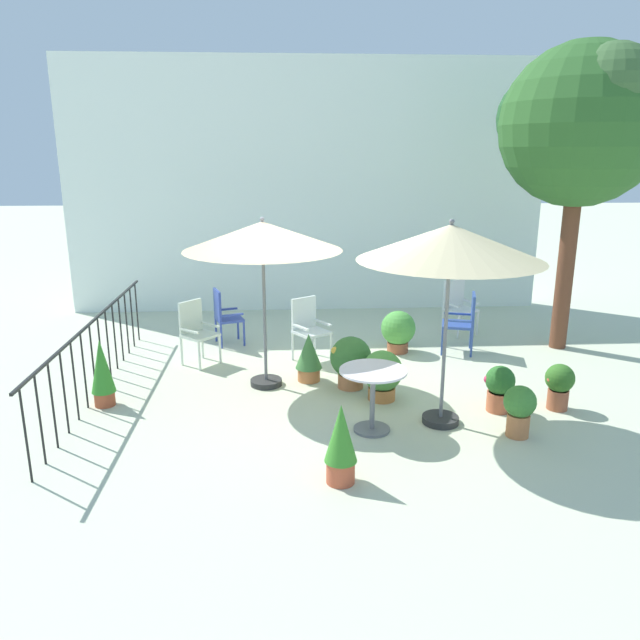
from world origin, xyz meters
TOP-DOWN VIEW (x-y plane):
  - ground_plane at (0.00, 0.00)m, footprint 60.00×60.00m
  - villa_facade at (0.00, 4.45)m, footprint 9.44×0.30m
  - terrace_railing at (-3.01, 0.00)m, footprint 0.03×5.08m
  - shade_tree at (4.09, 1.56)m, footprint 2.58×2.45m
  - patio_umbrella_0 at (1.36, -1.25)m, footprint 2.11×2.11m
  - patio_umbrella_1 at (-0.76, 0.11)m, footprint 2.11×2.11m
  - cafe_table_0 at (0.51, -1.41)m, footprint 0.78×0.78m
  - patio_chair_0 at (-1.50, 2.02)m, footprint 0.54×0.56m
  - patio_chair_1 at (-1.84, 1.09)m, footprint 0.63×0.63m
  - patio_chair_2 at (2.59, 2.46)m, footprint 0.63×0.61m
  - patio_chair_3 at (-0.13, 1.15)m, footprint 0.64×0.64m
  - patio_chair_4 at (2.38, 1.36)m, footprint 0.60×0.61m
  - potted_plant_0 at (0.03, -2.54)m, footprint 0.32×0.32m
  - potted_plant_1 at (-0.16, 0.24)m, footprint 0.38×0.38m
  - potted_plant_2 at (0.77, -0.49)m, footprint 0.54×0.54m
  - potted_plant_3 at (1.34, 1.44)m, footprint 0.56×0.56m
  - potted_plant_4 at (2.15, -1.65)m, footprint 0.37×0.37m
  - potted_plant_5 at (0.40, -0.05)m, footprint 0.57×0.57m
  - potted_plant_6 at (2.94, -0.94)m, footprint 0.36×0.36m
  - potted_plant_7 at (-2.81, -0.47)m, footprint 0.30×0.30m
  - potted_plant_8 at (2.17, -0.95)m, footprint 0.38×0.37m

SIDE VIEW (x-z plane):
  - ground_plane at x=0.00m, z-range 0.00..0.00m
  - potted_plant_8 at x=2.17m, z-range 0.03..0.62m
  - potted_plant_6 at x=2.94m, z-range 0.04..0.63m
  - potted_plant_4 at x=2.15m, z-range 0.04..0.65m
  - potted_plant_2 at x=0.77m, z-range 0.03..0.69m
  - potted_plant_1 at x=-0.16m, z-range 0.02..0.71m
  - potted_plant_3 at x=1.34m, z-range 0.03..0.71m
  - potted_plant_5 at x=0.40m, z-range 0.04..0.76m
  - potted_plant_0 at x=0.03m, z-range 0.02..0.84m
  - potted_plant_7 at x=-2.81m, z-range 0.02..0.90m
  - cafe_table_0 at x=0.51m, z-range 0.15..0.91m
  - patio_chair_0 at x=-1.50m, z-range 0.06..1.01m
  - patio_chair_2 at x=2.59m, z-range 0.06..1.01m
  - patio_chair_4 at x=2.38m, z-range 0.07..1.04m
  - patio_chair_1 at x=-1.84m, z-range 0.07..1.04m
  - patio_chair_3 at x=-0.13m, z-range 0.07..1.05m
  - terrace_railing at x=-3.01m, z-range 0.17..1.19m
  - patio_umbrella_1 at x=-0.76m, z-range 0.90..3.23m
  - patio_umbrella_0 at x=1.36m, z-range 0.94..3.37m
  - villa_facade at x=0.00m, z-range 0.00..4.90m
  - shade_tree at x=4.09m, z-range 1.15..5.91m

